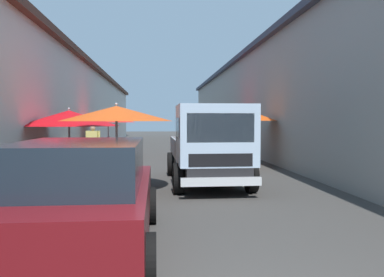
% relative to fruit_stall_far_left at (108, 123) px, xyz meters
% --- Properties ---
extents(ground, '(90.00, 90.00, 0.00)m').
position_rel_fruit_stall_far_left_xyz_m(ground, '(-2.70, -2.87, -1.61)').
color(ground, '#3D3A38').
extents(building_left_whitewash, '(49.80, 7.50, 4.69)m').
position_rel_fruit_stall_far_left_xyz_m(building_left_whitewash, '(-0.45, 4.58, 0.74)').
color(building_left_whitewash, silver).
rests_on(building_left_whitewash, ground).
extents(building_right_concrete, '(49.80, 7.50, 5.24)m').
position_rel_fruit_stall_far_left_xyz_m(building_right_concrete, '(-0.45, -10.32, 1.01)').
color(building_right_concrete, gray).
rests_on(building_right_concrete, ground).
extents(fruit_stall_far_left, '(2.53, 2.53, 2.12)m').
position_rel_fruit_stall_far_left_xyz_m(fruit_stall_far_left, '(0.00, 0.00, 0.00)').
color(fruit_stall_far_left, '#9E9EA3').
rests_on(fruit_stall_far_left, ground).
extents(fruit_stall_near_right, '(2.85, 2.85, 2.08)m').
position_rel_fruit_stall_far_left_xyz_m(fruit_stall_near_right, '(-7.17, 0.16, 0.02)').
color(fruit_stall_near_right, '#9E9EA3').
rests_on(fruit_stall_near_right, ground).
extents(fruit_stall_far_right, '(2.64, 2.64, 2.13)m').
position_rel_fruit_stall_far_left_xyz_m(fruit_stall_far_right, '(-9.29, -1.42, 0.03)').
color(fruit_stall_far_right, '#9E9EA3').
rests_on(fruit_stall_far_right, ground).
extents(fruit_stall_near_left, '(2.36, 2.36, 2.21)m').
position_rel_fruit_stall_far_left_xyz_m(fruit_stall_near_left, '(-3.99, -5.68, 0.09)').
color(fruit_stall_near_left, '#9E9EA3').
rests_on(fruit_stall_near_left, ground).
extents(fruit_stall_mid_lane, '(2.71, 2.71, 2.40)m').
position_rel_fruit_stall_far_left_xyz_m(fruit_stall_mid_lane, '(0.63, -5.00, 0.26)').
color(fruit_stall_mid_lane, '#9E9EA3').
rests_on(fruit_stall_mid_lane, ground).
extents(hatchback_car, '(3.92, 1.94, 1.45)m').
position_rel_fruit_stall_far_left_xyz_m(hatchback_car, '(-13.50, -1.37, -0.88)').
color(hatchback_car, '#600F14').
rests_on(hatchback_car, ground).
extents(delivery_truck, '(4.95, 2.03, 2.08)m').
position_rel_fruit_stall_far_left_xyz_m(delivery_truck, '(-8.88, -3.68, -0.57)').
color(delivery_truck, black).
rests_on(delivery_truck, ground).
extents(vendor_by_crates, '(0.31, 0.60, 1.51)m').
position_rel_fruit_stall_far_left_xyz_m(vendor_by_crates, '(-2.90, 0.21, -0.76)').
color(vendor_by_crates, navy).
rests_on(vendor_by_crates, ground).
extents(parked_scooter, '(1.69, 0.32, 1.14)m').
position_rel_fruit_stall_far_left_xyz_m(parked_scooter, '(-5.12, -0.60, -1.17)').
color(parked_scooter, black).
rests_on(parked_scooter, ground).
extents(plastic_stool, '(0.30, 0.30, 0.43)m').
position_rel_fruit_stall_far_left_xyz_m(plastic_stool, '(-2.03, -5.48, -1.29)').
color(plastic_stool, red).
rests_on(plastic_stool, ground).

